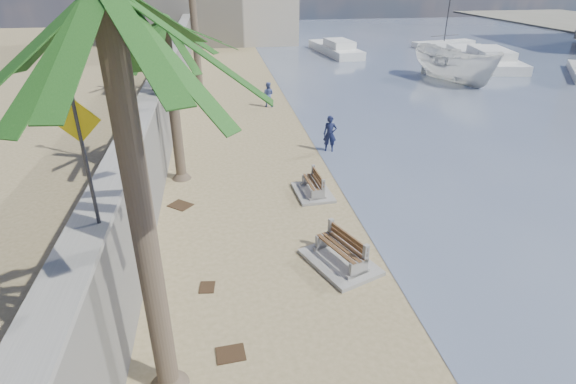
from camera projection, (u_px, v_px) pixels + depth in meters
seawall at (171, 89)px, 25.64m from camera, size 0.45×70.00×3.50m
wall_cap at (167, 57)px, 24.83m from camera, size 0.80×70.00×0.12m
bench_near at (341, 252)px, 13.25m from camera, size 2.31×2.71×0.96m
bench_far at (313, 185)px, 17.47m from camera, size 1.44×2.03×0.82m
palm_mid at (164, 24)px, 16.17m from camera, size 5.00×5.00×7.09m
pedestrian_sign at (83, 146)px, 7.79m from camera, size 0.78×0.07×2.40m
streetlight at (142, 8)px, 16.40m from camera, size 0.28×0.28×5.12m
person_a at (330, 131)px, 21.29m from camera, size 0.84×0.69×2.00m
person_b at (268, 93)px, 28.39m from camera, size 1.00×0.89×1.73m
boat_cruiser at (456, 63)px, 34.49m from camera, size 3.90×3.96×3.60m
yacht_near at (483, 59)px, 42.22m from camera, size 5.97×13.09×1.50m
yacht_far at (335, 50)px, 46.68m from camera, size 3.70×9.90×1.50m
sailboat_west at (444, 44)px, 50.78m from camera, size 7.62×3.35×10.98m
debris_b at (231, 354)px, 10.27m from camera, size 0.70×0.58×0.03m
debris_c at (180, 205)px, 16.72m from camera, size 1.02×1.00×0.03m
debris_d at (207, 287)px, 12.42m from camera, size 0.46×0.56×0.03m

